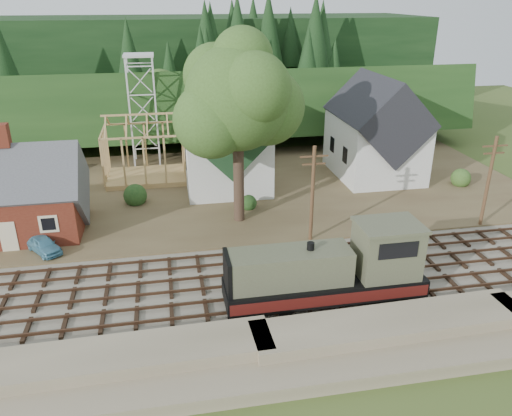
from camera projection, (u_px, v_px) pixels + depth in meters
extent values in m
plane|color=#384C1E|center=(233.00, 285.00, 34.11)|extent=(140.00, 140.00, 0.00)
cube|color=#7F7259|center=(256.00, 370.00, 26.43)|extent=(64.00, 5.00, 1.60)
cube|color=#726B5B|center=(233.00, 284.00, 34.08)|extent=(64.00, 11.00, 0.16)
cube|color=brown|center=(208.00, 190.00, 50.30)|extent=(64.00, 26.00, 0.30)
cube|color=#1E3F19|center=(192.00, 132.00, 72.03)|extent=(70.00, 28.96, 12.74)
cube|color=black|center=(185.00, 109.00, 86.48)|extent=(80.00, 20.00, 12.00)
cube|color=#581F14|center=(18.00, 210.00, 40.46)|extent=(10.00, 7.00, 3.80)
cube|color=#4C4C51|center=(14.00, 188.00, 39.71)|extent=(10.80, 7.41, 7.41)
cube|color=#581F14|center=(3.00, 135.00, 38.01)|extent=(0.90, 0.90, 1.80)
cube|color=beige|center=(8.00, 237.00, 37.56)|extent=(1.20, 0.06, 2.40)
cube|color=silver|center=(224.00, 151.00, 51.12)|extent=(8.00, 12.00, 6.40)
cube|color=#1C3D1F|center=(223.00, 120.00, 49.86)|extent=(8.40, 12.96, 8.40)
cube|color=silver|center=(231.00, 114.00, 43.65)|extent=(2.40, 2.40, 4.00)
cone|color=#1C3D1F|center=(230.00, 75.00, 42.35)|extent=(5.37, 5.37, 2.60)
cube|color=silver|center=(375.00, 146.00, 52.94)|extent=(8.00, 10.00, 6.40)
cube|color=black|center=(377.00, 116.00, 51.67)|extent=(8.40, 10.80, 8.40)
cube|color=tan|center=(147.00, 177.00, 52.74)|extent=(8.00, 6.00, 0.50)
cube|color=tan|center=(141.00, 114.00, 50.11)|extent=(8.00, 0.18, 0.18)
cube|color=silver|center=(130.00, 114.00, 54.39)|extent=(0.18, 0.18, 12.00)
cube|color=silver|center=(156.00, 113.00, 54.86)|extent=(0.18, 0.18, 12.00)
cube|color=silver|center=(131.00, 109.00, 56.91)|extent=(0.18, 0.18, 12.00)
cube|color=silver|center=(156.00, 108.00, 57.39)|extent=(0.18, 0.18, 12.00)
cube|color=silver|center=(138.00, 55.00, 53.52)|extent=(3.20, 3.20, 0.25)
cylinder|color=#38281E|center=(239.00, 176.00, 41.78)|extent=(0.90, 0.90, 8.00)
sphere|color=#38541F|center=(237.00, 98.00, 39.21)|extent=(8.40, 8.40, 8.40)
sphere|color=#38541F|center=(266.00, 107.00, 40.93)|extent=(6.40, 6.40, 6.40)
sphere|color=#38541F|center=(211.00, 120.00, 38.71)|extent=(6.00, 6.00, 6.00)
cylinder|color=#4C331E|center=(312.00, 196.00, 38.41)|extent=(0.28, 0.28, 8.00)
cube|color=#4C331E|center=(314.00, 156.00, 37.15)|extent=(2.20, 0.12, 0.12)
cube|color=#4C331E|center=(314.00, 164.00, 37.38)|extent=(1.80, 0.12, 0.12)
cylinder|color=#4C331E|center=(488.00, 184.00, 40.95)|extent=(0.28, 0.28, 8.00)
cube|color=#4C331E|center=(495.00, 146.00, 39.69)|extent=(2.20, 0.12, 0.12)
cube|color=#4C331E|center=(494.00, 153.00, 39.93)|extent=(1.80, 0.12, 0.12)
cube|color=black|center=(324.00, 297.00, 32.20)|extent=(12.66, 2.64, 0.37)
cube|color=black|center=(324.00, 287.00, 31.90)|extent=(12.66, 3.06, 1.16)
cube|color=#4E4E39|center=(290.00, 267.00, 30.84)|extent=(7.59, 2.43, 2.21)
cube|color=#4E4E39|center=(387.00, 250.00, 31.69)|extent=(3.80, 2.95, 3.37)
cube|color=#4E4E39|center=(390.00, 225.00, 31.00)|extent=(4.01, 3.16, 0.21)
cube|color=black|center=(399.00, 251.00, 30.04)|extent=(2.53, 0.06, 1.05)
cube|color=#4D1310|center=(332.00, 300.00, 30.50)|extent=(12.66, 0.04, 0.74)
cube|color=#4D1310|center=(317.00, 274.00, 33.30)|extent=(12.66, 0.04, 0.74)
cylinder|color=black|center=(311.00, 248.00, 30.58)|extent=(0.46, 0.46, 0.74)
imported|color=#569CB8|center=(43.00, 244.00, 37.65)|extent=(3.36, 3.81, 1.24)
imported|color=red|center=(377.00, 165.00, 55.18)|extent=(5.04, 3.74, 1.27)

